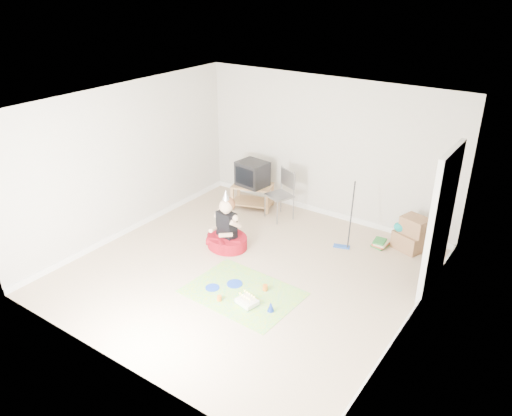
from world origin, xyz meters
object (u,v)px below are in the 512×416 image
Objects in this scene: seated_woman at (227,235)px; tv_stand at (253,194)px; birthday_cake at (247,302)px; folding_chair at (279,195)px; cardboard_boxes at (411,234)px; crt_tv at (252,174)px.

tv_stand is at bearing 109.66° from seated_woman.
tv_stand is 2.74× the size of birthday_cake.
tv_stand is 0.72m from folding_chair.
seated_woman is 1.67m from birthday_cake.
cardboard_boxes is 1.88× the size of birthday_cake.
folding_chair is (0.68, -0.11, -0.25)m from crt_tv.
cardboard_boxes is at bearing 64.45° from birthday_cake.
cardboard_boxes reaches higher than tv_stand.
seated_woman reaches higher than folding_chair.
seated_woman reaches higher than birthday_cake.
tv_stand is 3.20m from birthday_cake.
birthday_cake is (1.22, -1.13, -0.19)m from seated_woman.
cardboard_boxes reaches higher than birthday_cake.
seated_woman is (0.55, -1.53, -0.05)m from tv_stand.
seated_woman reaches higher than crt_tv.
crt_tv is at bearing 123.58° from birthday_cake.
seated_woman is (0.55, -1.53, -0.48)m from crt_tv.
folding_chair is 2.43m from cardboard_boxes.
crt_tv is 0.73m from folding_chair.
folding_chair is 0.91× the size of seated_woman.
crt_tv reaches higher than tv_stand.
cardboard_boxes is (3.10, 0.13, 0.01)m from tv_stand.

